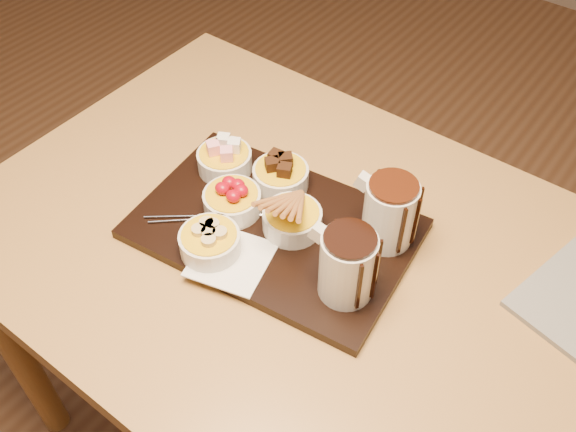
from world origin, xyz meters
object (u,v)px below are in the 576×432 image
Objects in this scene: bowl_strawberries at (232,202)px; pitcher_milk_chocolate at (389,213)px; serving_board at (274,229)px; pitcher_dark_chocolate at (347,266)px; dining_table at (310,287)px.

pitcher_milk_chocolate is (0.24, 0.10, 0.04)m from bowl_strawberries.
serving_board is 0.20m from pitcher_milk_chocolate.
pitcher_milk_chocolate reaches higher than bowl_strawberries.
pitcher_dark_chocolate is (0.17, -0.04, 0.07)m from serving_board.
dining_table is 2.61× the size of serving_board.
dining_table is 12.00× the size of bowl_strawberries.
bowl_strawberries reaches higher than dining_table.
bowl_strawberries is 0.85× the size of pitcher_dark_chocolate.
dining_table is 0.21m from bowl_strawberries.
pitcher_dark_chocolate is 0.13m from pitcher_milk_chocolate.
bowl_strawberries is at bearing -173.40° from dining_table.
serving_board is 0.19m from pitcher_dark_chocolate.
pitcher_dark_chocolate reaches higher than bowl_strawberries.
serving_board is at bearing 160.02° from pitcher_dark_chocolate.
bowl_strawberries is (-0.08, -0.01, 0.03)m from serving_board.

